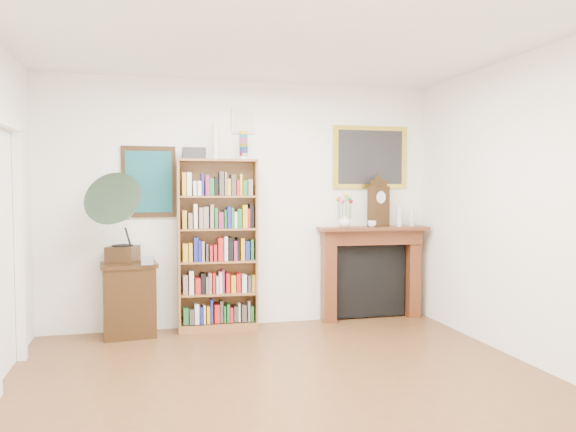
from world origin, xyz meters
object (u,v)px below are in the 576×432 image
Objects in this scene: flower_vase at (344,221)px; bottle_right at (412,218)px; gramophone at (121,213)px; bookshelf at (218,235)px; teacup at (372,224)px; bottle_left at (399,216)px; fireplace at (371,265)px; mantel_clock at (378,204)px; cd_stack at (148,261)px; side_cabinet at (129,300)px.

bottle_right is at bearing -0.24° from flower_vase.
gramophone is 2.51m from flower_vase.
bottle_right is (3.37, 0.18, -0.10)m from gramophone.
teacup is at bearing 2.37° from bookshelf.
gramophone is 3.21m from bottle_left.
bookshelf is 1.90m from fireplace.
mantel_clock reaches higher than bottle_right.
bottle_left is at bearing -20.36° from mantel_clock.
mantel_clock reaches higher than bottle_left.
cd_stack is 2.75m from mantel_clock.
gramophone reaches higher than flower_vase.
mantel_clock reaches higher than teacup.
bottle_right is (0.54, 0.06, 0.06)m from teacup.
gramophone is 2.94m from mantel_clock.
side_cabinet is at bearing -172.88° from bookshelf.
cd_stack is 3.14m from bottle_right.
side_cabinet is 3.26m from bottle_left.
fireplace is 6.70× the size of bottle_right.
bookshelf is 1.63× the size of fireplace.
bottle_left is at bearing -3.64° from side_cabinet.
flower_vase is (2.50, 0.18, -0.13)m from gramophone.
cd_stack is 0.82× the size of flower_vase.
cd_stack is at bearing 164.36° from mantel_clock.
bottle_right is (0.16, -0.01, -0.02)m from bottle_left.
bookshelf is at bearing -179.43° from flower_vase.
gramophone reaches higher than fireplace.
gramophone reaches higher than mantel_clock.
mantel_clock is at bearing 1.00° from flower_vase.
cd_stack is at bearing -175.90° from bottle_right.
gramophone is at bearing -123.97° from side_cabinet.
gramophone is 6.54× the size of flower_vase.
bottle_right is at bearing 21.95° from gramophone.
bookshelf is 2.20m from bottle_left.
bottle_right is at bearing -4.46° from bottle_left.
side_cabinet is 2.57m from flower_vase.
mantel_clock is at bearing 178.53° from bottle_right.
mantel_clock is (0.07, -0.06, 0.73)m from fireplace.
cd_stack is 2.99m from bottle_left.
side_cabinet is 3.93× the size of bottle_right.
bookshelf is at bearing 178.43° from teacup.
gramophone is (-0.06, -0.11, 0.93)m from side_cabinet.
gramophone is 3.37m from bottle_right.
side_cabinet is at bearing 140.86° from cd_stack.
side_cabinet is at bearing -174.53° from fireplace.
side_cabinet is 7.97× the size of teacup.
cd_stack is at bearing -160.48° from bookshelf.
bottle_right is at bearing 6.40° from teacup.
bookshelf is 1.49m from flower_vase.
mantel_clock reaches higher than cd_stack.
side_cabinet is 2.82m from fireplace.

